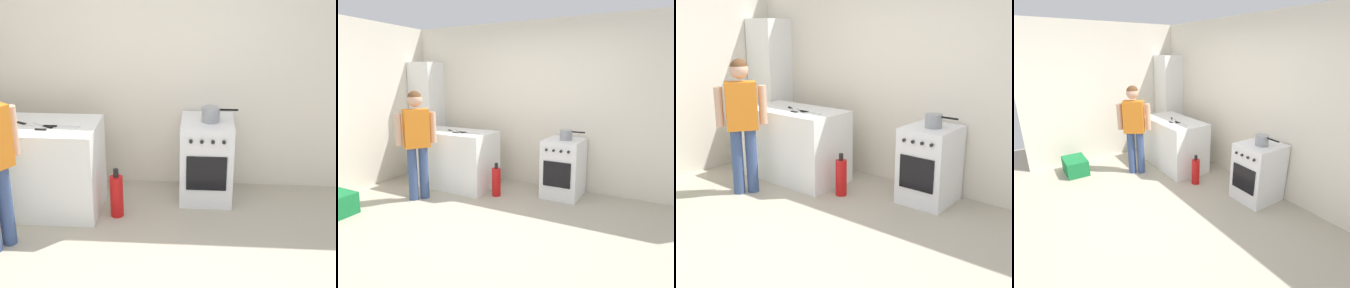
{
  "view_description": "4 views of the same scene",
  "coord_description": "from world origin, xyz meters",
  "views": [
    {
      "loc": [
        0.29,
        -3.33,
        2.54
      ],
      "look_at": [
        0.0,
        0.84,
        0.88
      ],
      "focal_mm": 55.0,
      "sensor_mm": 36.0,
      "label": 1
    },
    {
      "loc": [
        1.79,
        -2.93,
        1.71
      ],
      "look_at": [
        -0.13,
        0.67,
        0.9
      ],
      "focal_mm": 35.0,
      "sensor_mm": 36.0,
      "label": 2
    },
    {
      "loc": [
        2.35,
        -2.44,
        1.87
      ],
      "look_at": [
        -0.1,
        0.62,
        0.79
      ],
      "focal_mm": 45.0,
      "sensor_mm": 36.0,
      "label": 3
    },
    {
      "loc": [
        2.59,
        -1.26,
        2.08
      ],
      "look_at": [
        -0.24,
        0.64,
        0.87
      ],
      "focal_mm": 28.0,
      "sensor_mm": 36.0,
      "label": 4
    }
  ],
  "objects": [
    {
      "name": "pot",
      "position": [
        0.38,
        1.55,
        0.92
      ],
      "size": [
        0.36,
        0.18,
        0.15
      ],
      "color": "gray",
      "rests_on": "oven_left"
    },
    {
      "name": "larder_cabinet",
      "position": [
        -2.3,
        1.68,
        1.0
      ],
      "size": [
        0.48,
        0.44,
        2.0
      ],
      "primitive_type": "cube",
      "color": "white",
      "rests_on": "ground"
    },
    {
      "name": "back_wall",
      "position": [
        0.0,
        1.95,
        1.3
      ],
      "size": [
        6.0,
        0.1,
        2.6
      ],
      "primitive_type": "cube",
      "color": "silver",
      "rests_on": "ground"
    },
    {
      "name": "ground_plane",
      "position": [
        0.0,
        0.0,
        0.0
      ],
      "size": [
        8.0,
        8.0,
        0.0
      ],
      "primitive_type": "plane",
      "color": "#ADA38E"
    },
    {
      "name": "knife_chef",
      "position": [
        -1.11,
        1.05,
        0.9
      ],
      "size": [
        0.31,
        0.04,
        0.01
      ],
      "color": "silver",
      "rests_on": "counter_unit"
    },
    {
      "name": "knife_paring",
      "position": [
        -1.41,
        1.2,
        0.91
      ],
      "size": [
        0.2,
        0.12,
        0.01
      ],
      "color": "silver",
      "rests_on": "counter_unit"
    },
    {
      "name": "oven_left",
      "position": [
        0.35,
        1.58,
        0.43
      ],
      "size": [
        0.53,
        0.62,
        0.85
      ],
      "color": "white",
      "rests_on": "ground"
    },
    {
      "name": "knife_utility",
      "position": [
        -1.21,
        1.16,
        0.9
      ],
      "size": [
        0.23,
        0.15,
        0.01
      ],
      "color": "silver",
      "rests_on": "counter_unit"
    },
    {
      "name": "knife_carving",
      "position": [
        -1.03,
        1.15,
        0.9
      ],
      "size": [
        0.33,
        0.04,
        0.01
      ],
      "color": "silver",
      "rests_on": "counter_unit"
    },
    {
      "name": "side_wall_left",
      "position": [
        -2.6,
        0.4,
        1.3
      ],
      "size": [
        0.1,
        3.1,
        2.6
      ],
      "primitive_type": "cube",
      "color": "silver",
      "rests_on": "ground"
    },
    {
      "name": "person",
      "position": [
        -1.45,
        0.47,
        0.91
      ],
      "size": [
        0.36,
        0.49,
        1.55
      ],
      "color": "#384C7A",
      "rests_on": "ground"
    },
    {
      "name": "counter_unit",
      "position": [
        -1.35,
        1.2,
        0.45
      ],
      "size": [
        1.3,
        0.7,
        0.9
      ],
      "primitive_type": "cube",
      "color": "white",
      "rests_on": "ground"
    },
    {
      "name": "fire_extinguisher",
      "position": [
        -0.52,
        1.1,
        0.22
      ],
      "size": [
        0.13,
        0.13,
        0.5
      ],
      "color": "red",
      "rests_on": "ground"
    }
  ]
}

